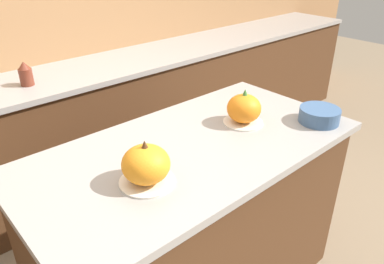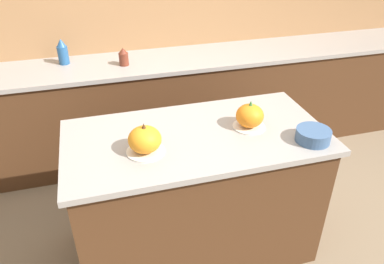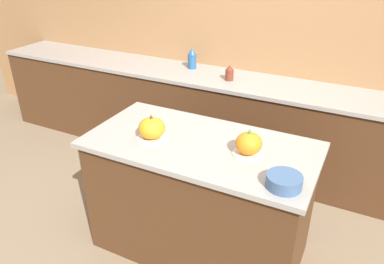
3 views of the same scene
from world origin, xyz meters
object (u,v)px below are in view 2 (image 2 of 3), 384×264
pumpkin_cake_left (145,140)px  pumpkin_cake_right (250,117)px  bottle_tall (63,52)px  bottle_short (124,57)px  mixing_bowl (313,135)px

pumpkin_cake_left → pumpkin_cake_right: pumpkin_cake_left is taller
bottle_tall → bottle_short: bottle_tall is taller
pumpkin_cake_right → mixing_bowl: bearing=-39.8°
bottle_short → pumpkin_cake_left: bearing=-91.8°
bottle_short → mixing_bowl: (0.89, -1.43, -0.05)m
bottle_short → mixing_bowl: size_ratio=0.75×
bottle_short → mixing_bowl: bearing=-58.2°
bottle_tall → mixing_bowl: 2.10m
bottle_tall → bottle_short: (0.47, -0.17, -0.03)m
bottle_tall → pumpkin_cake_left: bearing=-73.4°
mixing_bowl → pumpkin_cake_left: bearing=171.1°
pumpkin_cake_right → mixing_bowl: (0.29, -0.24, -0.04)m
pumpkin_cake_left → bottle_short: size_ratio=1.42×
pumpkin_cake_right → bottle_short: 1.34m
bottle_tall → pumpkin_cake_right: bearing=-51.7°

